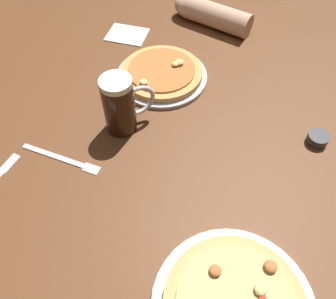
# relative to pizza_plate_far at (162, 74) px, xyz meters

# --- Properties ---
(ground_plane) EXTENTS (2.40, 2.40, 0.03)m
(ground_plane) POSITION_rel_pizza_plate_far_xyz_m (0.18, -0.23, -0.03)
(ground_plane) COLOR brown
(pizza_plate_far) EXTENTS (0.28, 0.28, 0.05)m
(pizza_plate_far) POSITION_rel_pizza_plate_far_xyz_m (0.00, 0.00, 0.00)
(pizza_plate_far) COLOR #B2B2B7
(pizza_plate_far) RESTS_ON ground_plane
(beer_mug_dark) EXTENTS (0.10, 0.13, 0.17)m
(beer_mug_dark) POSITION_rel_pizza_plate_far_xyz_m (0.03, -0.22, 0.07)
(beer_mug_dark) COLOR black
(beer_mug_dark) RESTS_ON ground_plane
(ramekin_butter) EXTENTS (0.06, 0.06, 0.03)m
(ramekin_butter) POSITION_rel_pizza_plate_far_xyz_m (0.49, 0.03, -0.00)
(ramekin_butter) COLOR #333338
(ramekin_butter) RESTS_ON ground_plane
(napkin_folded) EXTENTS (0.16, 0.14, 0.01)m
(napkin_folded) POSITION_rel_pizza_plate_far_xyz_m (-0.23, 0.11, -0.01)
(napkin_folded) COLOR white
(napkin_folded) RESTS_ON ground_plane
(fork_left) EXTENTS (0.22, 0.07, 0.01)m
(fork_left) POSITION_rel_pizza_plate_far_xyz_m (-0.03, -0.40, -0.01)
(fork_left) COLOR silver
(fork_left) RESTS_ON ground_plane
(diner_arm) EXTENTS (0.29, 0.09, 0.08)m
(diner_arm) POSITION_rel_pizza_plate_far_xyz_m (-0.03, 0.33, 0.02)
(diner_arm) COLOR tan
(diner_arm) RESTS_ON ground_plane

